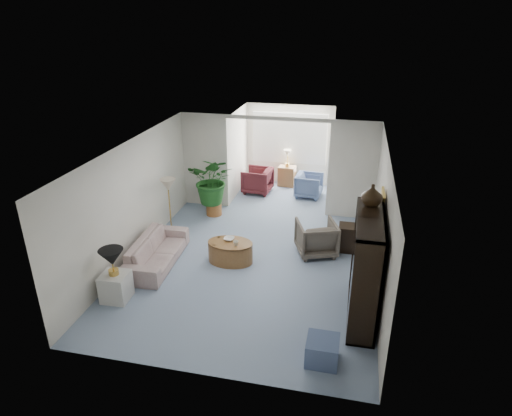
% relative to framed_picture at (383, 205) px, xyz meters
% --- Properties ---
extents(floor, '(6.00, 6.00, 0.00)m').
position_rel_framed_picture_xyz_m(floor, '(-2.46, 0.10, -1.70)').
color(floor, '#8B9EB7').
rests_on(floor, ground).
extents(sunroom_floor, '(2.60, 2.60, 0.00)m').
position_rel_framed_picture_xyz_m(sunroom_floor, '(-2.46, 4.20, -1.70)').
color(sunroom_floor, '#8B9EB7').
rests_on(sunroom_floor, ground).
extents(back_pier_left, '(1.20, 0.12, 2.50)m').
position_rel_framed_picture_xyz_m(back_pier_left, '(-4.36, 3.10, -0.45)').
color(back_pier_left, silver).
rests_on(back_pier_left, ground).
extents(back_pier_right, '(1.20, 0.12, 2.50)m').
position_rel_framed_picture_xyz_m(back_pier_right, '(-0.56, 3.10, -0.45)').
color(back_pier_right, silver).
rests_on(back_pier_right, ground).
extents(back_header, '(2.60, 0.12, 0.10)m').
position_rel_framed_picture_xyz_m(back_header, '(-2.46, 3.10, 0.75)').
color(back_header, silver).
rests_on(back_header, back_pier_left).
extents(window_pane, '(2.20, 0.02, 1.50)m').
position_rel_framed_picture_xyz_m(window_pane, '(-2.46, 5.28, -0.30)').
color(window_pane, white).
extents(window_blinds, '(2.20, 0.02, 1.50)m').
position_rel_framed_picture_xyz_m(window_blinds, '(-2.46, 5.25, -0.30)').
color(window_blinds, white).
extents(framed_picture, '(0.04, 0.50, 0.40)m').
position_rel_framed_picture_xyz_m(framed_picture, '(0.00, 0.00, 0.00)').
color(framed_picture, beige).
extents(sofa, '(0.86, 1.99, 0.57)m').
position_rel_framed_picture_xyz_m(sofa, '(-4.39, -0.10, -1.41)').
color(sofa, beige).
rests_on(sofa, ground).
extents(end_table, '(0.49, 0.49, 0.52)m').
position_rel_framed_picture_xyz_m(end_table, '(-4.59, -1.45, -1.44)').
color(end_table, beige).
rests_on(end_table, ground).
extents(table_lamp, '(0.44, 0.44, 0.30)m').
position_rel_framed_picture_xyz_m(table_lamp, '(-4.59, -1.45, -0.83)').
color(table_lamp, black).
rests_on(table_lamp, end_table).
extents(floor_lamp, '(0.36, 0.36, 0.28)m').
position_rel_framed_picture_xyz_m(floor_lamp, '(-4.62, 1.21, -0.45)').
color(floor_lamp, beige).
rests_on(floor_lamp, ground).
extents(coffee_table, '(1.02, 1.02, 0.45)m').
position_rel_framed_picture_xyz_m(coffee_table, '(-2.92, 0.30, -1.47)').
color(coffee_table, brown).
rests_on(coffee_table, ground).
extents(coffee_bowl, '(0.23, 0.23, 0.05)m').
position_rel_framed_picture_xyz_m(coffee_bowl, '(-2.97, 0.40, -1.22)').
color(coffee_bowl, white).
rests_on(coffee_bowl, coffee_table).
extents(coffee_cup, '(0.11, 0.11, 0.10)m').
position_rel_framed_picture_xyz_m(coffee_cup, '(-2.77, 0.20, -1.20)').
color(coffee_cup, beige).
rests_on(coffee_cup, coffee_table).
extents(wingback_chair, '(1.04, 1.05, 0.75)m').
position_rel_framed_picture_xyz_m(wingback_chair, '(-1.20, 1.04, -1.32)').
color(wingback_chair, '#62584D').
rests_on(wingback_chair, ground).
extents(side_table_dark, '(0.49, 0.40, 0.59)m').
position_rel_framed_picture_xyz_m(side_table_dark, '(-0.50, 1.34, -1.40)').
color(side_table_dark, black).
rests_on(side_table_dark, ground).
extents(entertainment_cabinet, '(0.45, 1.68, 1.87)m').
position_rel_framed_picture_xyz_m(entertainment_cabinet, '(-0.23, -0.98, -0.77)').
color(entertainment_cabinet, black).
rests_on(entertainment_cabinet, ground).
extents(cabinet_urn, '(0.35, 0.35, 0.37)m').
position_rel_framed_picture_xyz_m(cabinet_urn, '(-0.23, -0.48, 0.35)').
color(cabinet_urn, black).
rests_on(cabinet_urn, entertainment_cabinet).
extents(ottoman, '(0.49, 0.49, 0.39)m').
position_rel_framed_picture_xyz_m(ottoman, '(-0.79, -2.24, -1.51)').
color(ottoman, slate).
rests_on(ottoman, ground).
extents(plant_pot, '(0.40, 0.40, 0.32)m').
position_rel_framed_picture_xyz_m(plant_pot, '(-3.97, 2.51, -1.54)').
color(plant_pot, '#93572A').
rests_on(plant_pot, ground).
extents(house_plant, '(1.15, 0.99, 1.27)m').
position_rel_framed_picture_xyz_m(house_plant, '(-3.97, 2.51, -0.74)').
color(house_plant, '#1D521C').
rests_on(house_plant, plant_pot).
extents(sunroom_chair_blue, '(0.79, 0.77, 0.66)m').
position_rel_framed_picture_xyz_m(sunroom_chair_blue, '(-1.72, 4.29, -1.37)').
color(sunroom_chair_blue, slate).
rests_on(sunroom_chair_blue, ground).
extents(sunroom_chair_maroon, '(0.86, 0.84, 0.73)m').
position_rel_framed_picture_xyz_m(sunroom_chair_maroon, '(-3.22, 4.29, -1.34)').
color(sunroom_chair_maroon, '#501B21').
rests_on(sunroom_chair_maroon, ground).
extents(sunroom_table, '(0.52, 0.42, 0.60)m').
position_rel_framed_picture_xyz_m(sunroom_table, '(-2.47, 5.04, -1.40)').
color(sunroom_table, brown).
rests_on(sunroom_table, ground).
extents(shelf_clutter, '(0.30, 1.12, 1.06)m').
position_rel_framed_picture_xyz_m(shelf_clutter, '(-0.28, -1.18, -0.50)').
color(shelf_clutter, black).
rests_on(shelf_clutter, entertainment_cabinet).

